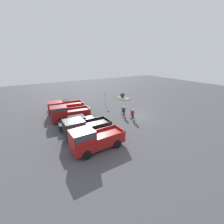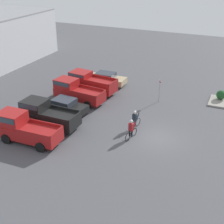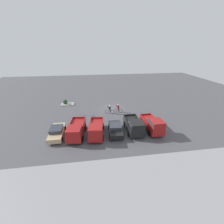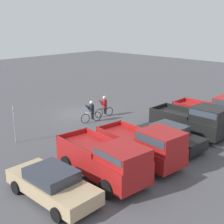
% 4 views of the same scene
% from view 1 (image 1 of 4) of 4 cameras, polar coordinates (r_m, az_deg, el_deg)
% --- Properties ---
extents(ground_plane, '(80.00, 80.00, 0.00)m').
position_cam_1_polar(ground_plane, '(23.27, 9.91, -1.41)').
color(ground_plane, '#4C4C51').
extents(pickup_truck_0, '(2.25, 5.27, 2.36)m').
position_cam_1_polar(pickup_truck_0, '(14.40, -7.30, -10.19)').
color(pickup_truck_0, maroon).
rests_on(pickup_truck_0, ground_plane).
extents(pickup_truck_1, '(2.30, 5.12, 2.25)m').
position_cam_1_polar(pickup_truck_1, '(16.81, -10.67, -5.90)').
color(pickup_truck_1, black).
rests_on(pickup_truck_1, ground_plane).
extents(sedan_0, '(2.30, 4.62, 1.45)m').
position_cam_1_polar(sedan_0, '(19.44, -13.23, -3.76)').
color(sedan_0, black).
rests_on(sedan_0, ground_plane).
extents(pickup_truck_2, '(2.56, 5.44, 2.20)m').
position_cam_1_polar(pickup_truck_2, '(21.76, -16.73, -0.34)').
color(pickup_truck_2, maroon).
rests_on(pickup_truck_2, ground_plane).
extents(pickup_truck_3, '(2.63, 5.41, 2.14)m').
position_cam_1_polar(pickup_truck_3, '(24.39, -17.86, 1.74)').
color(pickup_truck_3, maroon).
rests_on(pickup_truck_3, ground_plane).
extents(sedan_1, '(2.07, 4.74, 1.40)m').
position_cam_1_polar(sedan_1, '(27.21, -18.05, 2.64)').
color(sedan_1, tan).
rests_on(sedan_1, ground_plane).
extents(cyclist_0, '(1.78, 0.54, 1.71)m').
position_cam_1_polar(cyclist_0, '(22.29, 4.46, 0.21)').
color(cyclist_0, black).
rests_on(cyclist_0, ground_plane).
extents(cyclist_1, '(1.70, 0.54, 1.74)m').
position_cam_1_polar(cyclist_1, '(21.20, 7.81, -0.94)').
color(cyclist_1, black).
rests_on(cyclist_1, ground_plane).
extents(fire_lane_sign, '(0.15, 0.28, 2.47)m').
position_cam_1_polar(fire_lane_sign, '(27.38, -2.53, 5.44)').
color(fire_lane_sign, '#9E9EA3').
rests_on(fire_lane_sign, ground_plane).
extents(curb_island, '(2.87, 1.83, 0.15)m').
position_cam_1_polar(curb_island, '(32.58, 4.32, 5.24)').
color(curb_island, gray).
rests_on(curb_island, ground_plane).
extents(shrub, '(0.96, 0.96, 0.96)m').
position_cam_1_polar(shrub, '(32.90, 4.00, 6.39)').
color(shrub, '#1E4C23').
rests_on(shrub, curb_island).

